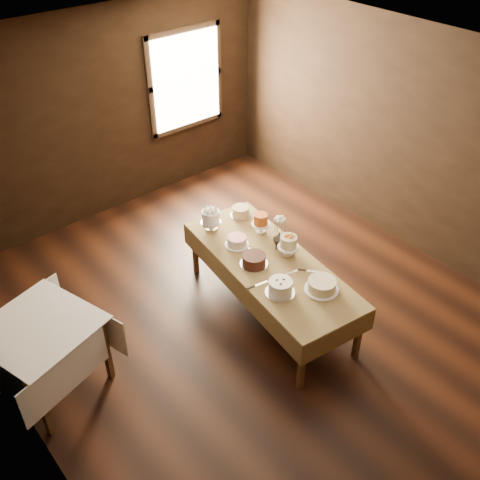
{
  "coord_description": "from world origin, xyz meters",
  "views": [
    {
      "loc": [
        -3.0,
        -3.39,
        4.41
      ],
      "look_at": [
        0.0,
        0.2,
        0.95
      ],
      "focal_mm": 41.16,
      "sensor_mm": 36.0,
      "label": 1
    }
  ],
  "objects_px": {
    "cake_cream": "(322,286)",
    "flower_vase": "(279,238)",
    "cake_meringue": "(211,221)",
    "cake_server_e": "(261,283)",
    "cake_server_c": "(249,248)",
    "display_table": "(270,266)",
    "cake_caramel": "(261,224)",
    "cake_speckled": "(241,212)",
    "cake_flowers": "(288,246)",
    "cake_server_b": "(314,271)",
    "cake_chocolate": "(254,260)",
    "cake_server_d": "(276,241)",
    "side_table": "(40,334)",
    "cake_server_a": "(292,272)",
    "cake_swirl": "(280,287)",
    "cake_lattice": "(237,242)"
  },
  "relations": [
    {
      "from": "side_table",
      "to": "cake_speckled",
      "type": "distance_m",
      "value": 2.69
    },
    {
      "from": "cake_server_b",
      "to": "flower_vase",
      "type": "xyz_separation_m",
      "value": [
        0.06,
        0.6,
        0.07
      ]
    },
    {
      "from": "cake_swirl",
      "to": "cake_server_b",
      "type": "bearing_deg",
      "value": 1.95
    },
    {
      "from": "cake_cream",
      "to": "flower_vase",
      "type": "relative_size",
      "value": 2.87
    },
    {
      "from": "cake_flowers",
      "to": "cake_chocolate",
      "type": "bearing_deg",
      "value": 165.19
    },
    {
      "from": "cake_caramel",
      "to": "cake_speckled",
      "type": "bearing_deg",
      "value": 84.97
    },
    {
      "from": "side_table",
      "to": "cake_flowers",
      "type": "bearing_deg",
      "value": -12.91
    },
    {
      "from": "cake_chocolate",
      "to": "cake_flowers",
      "type": "bearing_deg",
      "value": -14.81
    },
    {
      "from": "cake_chocolate",
      "to": "cake_server_d",
      "type": "relative_size",
      "value": 1.46
    },
    {
      "from": "cake_lattice",
      "to": "cake_server_d",
      "type": "relative_size",
      "value": 1.14
    },
    {
      "from": "cake_caramel",
      "to": "cake_chocolate",
      "type": "bearing_deg",
      "value": -138.3
    },
    {
      "from": "cake_caramel",
      "to": "cake_server_c",
      "type": "distance_m",
      "value": 0.37
    },
    {
      "from": "cake_swirl",
      "to": "cake_server_b",
      "type": "xyz_separation_m",
      "value": [
        0.5,
        0.02,
        -0.07
      ]
    },
    {
      "from": "display_table",
      "to": "flower_vase",
      "type": "relative_size",
      "value": 17.13
    },
    {
      "from": "cake_meringue",
      "to": "cake_server_e",
      "type": "relative_size",
      "value": 1.08
    },
    {
      "from": "cake_swirl",
      "to": "cake_server_d",
      "type": "xyz_separation_m",
      "value": [
        0.57,
        0.67,
        -0.07
      ]
    },
    {
      "from": "cake_server_d",
      "to": "flower_vase",
      "type": "xyz_separation_m",
      "value": [
        -0.01,
        -0.05,
        0.07
      ]
    },
    {
      "from": "cake_server_d",
      "to": "cake_server_b",
      "type": "bearing_deg",
      "value": -141.76
    },
    {
      "from": "cake_swirl",
      "to": "cake_cream",
      "type": "relative_size",
      "value": 0.83
    },
    {
      "from": "display_table",
      "to": "cake_server_a",
      "type": "xyz_separation_m",
      "value": [
        0.05,
        -0.27,
        0.06
      ]
    },
    {
      "from": "cake_chocolate",
      "to": "side_table",
      "type": "bearing_deg",
      "value": 167.45
    },
    {
      "from": "cake_server_d",
      "to": "cake_caramel",
      "type": "bearing_deg",
      "value": 49.3
    },
    {
      "from": "cake_caramel",
      "to": "cake_swirl",
      "type": "distance_m",
      "value": 1.07
    },
    {
      "from": "cake_meringue",
      "to": "cake_server_a",
      "type": "bearing_deg",
      "value": -81.9
    },
    {
      "from": "cake_server_d",
      "to": "cake_cream",
      "type": "bearing_deg",
      "value": -149.3
    },
    {
      "from": "cake_lattice",
      "to": "cake_chocolate",
      "type": "relative_size",
      "value": 0.78
    },
    {
      "from": "cake_cream",
      "to": "flower_vase",
      "type": "distance_m",
      "value": 0.88
    },
    {
      "from": "display_table",
      "to": "cake_cream",
      "type": "xyz_separation_m",
      "value": [
        0.09,
        -0.66,
        0.11
      ]
    },
    {
      "from": "cake_flowers",
      "to": "cake_server_b",
      "type": "height_order",
      "value": "cake_flowers"
    },
    {
      "from": "display_table",
      "to": "cake_speckled",
      "type": "xyz_separation_m",
      "value": [
        0.33,
        0.89,
        0.11
      ]
    },
    {
      "from": "cake_server_e",
      "to": "cake_cream",
      "type": "bearing_deg",
      "value": -38.43
    },
    {
      "from": "cake_chocolate",
      "to": "cake_swirl",
      "type": "relative_size",
      "value": 1.06
    },
    {
      "from": "cake_server_a",
      "to": "cake_server_d",
      "type": "relative_size",
      "value": 1.0
    },
    {
      "from": "side_table",
      "to": "cake_server_d",
      "type": "height_order",
      "value": "side_table"
    },
    {
      "from": "cake_caramel",
      "to": "flower_vase",
      "type": "bearing_deg",
      "value": -87.4
    },
    {
      "from": "cake_speckled",
      "to": "flower_vase",
      "type": "xyz_separation_m",
      "value": [
        -0.02,
        -0.7,
        0.01
      ]
    },
    {
      "from": "cake_meringue",
      "to": "cake_server_a",
      "type": "height_order",
      "value": "cake_meringue"
    },
    {
      "from": "side_table",
      "to": "cake_server_a",
      "type": "relative_size",
      "value": 4.97
    },
    {
      "from": "cake_cream",
      "to": "flower_vase",
      "type": "height_order",
      "value": "flower_vase"
    },
    {
      "from": "cake_meringue",
      "to": "cake_server_a",
      "type": "xyz_separation_m",
      "value": [
        0.17,
        -1.17,
        -0.11
      ]
    },
    {
      "from": "cake_chocolate",
      "to": "cake_server_c",
      "type": "distance_m",
      "value": 0.28
    },
    {
      "from": "flower_vase",
      "to": "cake_cream",
      "type": "bearing_deg",
      "value": -104.13
    },
    {
      "from": "display_table",
      "to": "cake_caramel",
      "type": "bearing_deg",
      "value": 59.31
    },
    {
      "from": "cake_swirl",
      "to": "cake_server_d",
      "type": "distance_m",
      "value": 0.88
    },
    {
      "from": "flower_vase",
      "to": "cake_server_c",
      "type": "bearing_deg",
      "value": 157.39
    },
    {
      "from": "cake_flowers",
      "to": "cake_lattice",
      "type": "bearing_deg",
      "value": 124.04
    },
    {
      "from": "cake_server_c",
      "to": "flower_vase",
      "type": "distance_m",
      "value": 0.36
    },
    {
      "from": "cake_chocolate",
      "to": "cake_server_e",
      "type": "distance_m",
      "value": 0.33
    },
    {
      "from": "cake_flowers",
      "to": "flower_vase",
      "type": "xyz_separation_m",
      "value": [
        0.06,
        0.21,
        -0.04
      ]
    },
    {
      "from": "cake_lattice",
      "to": "cake_flowers",
      "type": "relative_size",
      "value": 1.12
    }
  ]
}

